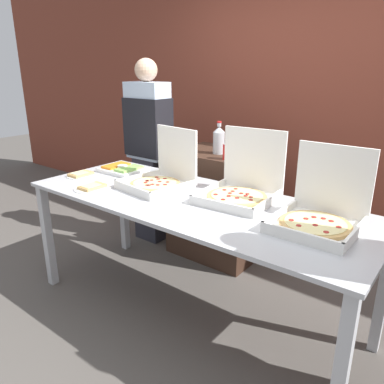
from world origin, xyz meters
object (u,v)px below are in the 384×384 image
paper_plate_front_left (81,175)px  soda_can_silver (249,145)px  pizza_box_far_right (160,177)px  person_server_vest (149,143)px  pizza_box_far_left (241,187)px  veggie_tray (123,169)px  soda_can_colored (227,152)px  pizza_box_near_left (320,213)px  paper_plate_front_right (92,187)px  soda_bottle (219,140)px

paper_plate_front_left → soda_can_silver: (0.84, 1.14, 0.16)m
pizza_box_far_right → person_server_vest: 0.99m
pizza_box_far_left → soda_can_silver: 0.94m
pizza_box_far_right → veggie_tray: (-0.52, 0.11, -0.05)m
pizza_box_far_left → soda_can_colored: pizza_box_far_left is taller
person_server_vest → pizza_box_far_right: bearing=138.9°
pizza_box_far_left → person_server_vest: (-1.33, 0.52, 0.05)m
pizza_box_far_right → paper_plate_front_left: size_ratio=2.17×
pizza_box_far_left → soda_can_colored: bearing=127.6°
pizza_box_far_left → paper_plate_front_left: bearing=-170.1°
pizza_box_far_left → veggie_tray: (-1.10, -0.02, -0.06)m
pizza_box_far_right → soda_can_silver: pizza_box_far_right is taller
pizza_box_near_left → soda_can_colored: 1.15m
paper_plate_front_right → veggie_tray: 0.47m
pizza_box_near_left → soda_bottle: pizza_box_near_left is taller
pizza_box_far_right → soda_can_colored: (0.17, 0.60, 0.10)m
pizza_box_far_right → soda_can_colored: size_ratio=3.81×
pizza_box_near_left → paper_plate_front_right: (-1.49, -0.33, -0.06)m
veggie_tray → paper_plate_front_right: bearing=-68.5°
paper_plate_front_right → soda_bottle: (0.34, 1.07, 0.22)m
veggie_tray → soda_bottle: bearing=50.9°
paper_plate_front_right → soda_can_silver: bearing=68.6°
pizza_box_near_left → veggie_tray: bearing=176.5°
pizza_box_far_right → pizza_box_near_left: size_ratio=1.08×
pizza_box_near_left → pizza_box_far_left: size_ratio=0.91×
soda_bottle → soda_can_silver: 0.28m
paper_plate_front_left → pizza_box_near_left: bearing=5.8°
pizza_box_near_left → person_server_vest: (-1.89, 0.65, 0.05)m
pizza_box_near_left → soda_can_colored: pizza_box_near_left is taller
paper_plate_front_left → person_server_vest: size_ratio=0.12×
pizza_box_far_left → soda_bottle: (-0.59, 0.61, 0.15)m
paper_plate_front_right → paper_plate_front_left: bearing=156.0°
pizza_box_far_left → person_server_vest: size_ratio=0.28×
soda_bottle → paper_plate_front_right: bearing=-107.6°
pizza_box_far_right → paper_plate_front_left: (-0.68, -0.18, -0.06)m
pizza_box_far_left → pizza_box_far_right: bearing=-171.7°
soda_bottle → paper_plate_front_left: bearing=-126.2°
paper_plate_front_right → person_server_vest: (-0.40, 0.98, 0.12)m
pizza_box_near_left → soda_can_silver: (-0.98, 0.96, 0.10)m
pizza_box_far_left → paper_plate_front_right: 1.04m
paper_plate_front_left → soda_can_colored: size_ratio=1.76×
paper_plate_front_right → veggie_tray: (-0.17, 0.44, 0.01)m
pizza_box_far_right → pizza_box_far_left: 0.60m
pizza_box_far_right → paper_plate_front_left: 0.70m
person_server_vest → pizza_box_far_left: bearing=158.6°
pizza_box_far_right → veggie_tray: pizza_box_far_right is taller
pizza_box_far_right → veggie_tray: 0.53m
veggie_tray → soda_can_colored: 0.86m
soda_can_silver → person_server_vest: size_ratio=0.07×
veggie_tray → soda_can_silver: soda_can_silver is taller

